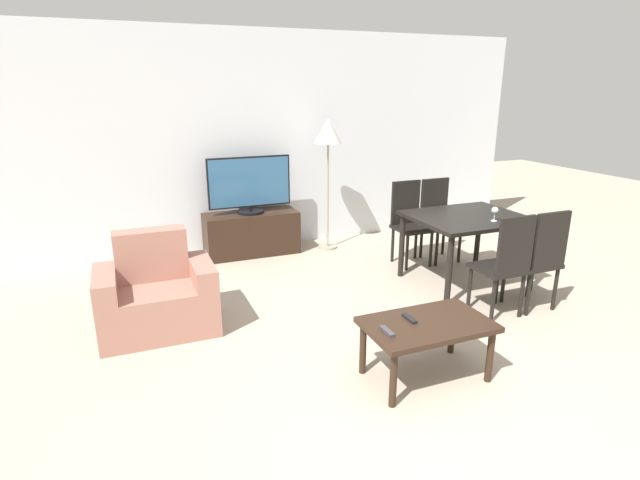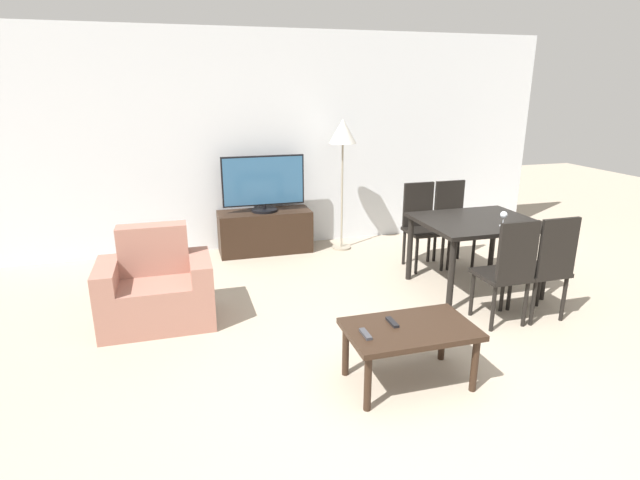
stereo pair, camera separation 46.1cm
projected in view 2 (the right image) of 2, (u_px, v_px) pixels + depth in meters
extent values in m
plane|color=tan|center=(428.00, 431.00, 3.07)|extent=(18.00, 18.00, 0.00)
cube|color=silver|center=(285.00, 142.00, 6.36)|extent=(7.19, 0.06, 2.70)
cube|color=#9E6B5B|center=(158.00, 302.00, 4.41)|extent=(0.60, 0.64, 0.41)
cube|color=#9E6B5B|center=(153.00, 249.00, 4.49)|extent=(0.60, 0.20, 0.45)
cube|color=#9E6B5B|center=(109.00, 298.00, 4.28)|extent=(0.18, 0.64, 0.59)
cube|color=#9E6B5B|center=(202.00, 288.00, 4.49)|extent=(0.18, 0.64, 0.59)
cube|color=black|center=(265.00, 232.00, 6.32)|extent=(1.15, 0.45, 0.53)
cylinder|color=black|center=(264.00, 210.00, 6.24)|extent=(0.32, 0.32, 0.03)
cylinder|color=black|center=(264.00, 207.00, 6.23)|extent=(0.04, 0.04, 0.05)
cube|color=black|center=(263.00, 181.00, 6.13)|extent=(1.02, 0.04, 0.61)
cube|color=#2D5B84|center=(264.00, 181.00, 6.11)|extent=(0.98, 0.01, 0.58)
cube|color=black|center=(410.00, 329.00, 3.46)|extent=(0.90, 0.55, 0.04)
cylinder|color=black|center=(368.00, 383.00, 3.22)|extent=(0.05, 0.05, 0.40)
cylinder|color=black|center=(475.00, 365.00, 3.43)|extent=(0.05, 0.05, 0.40)
cylinder|color=black|center=(346.00, 350.00, 3.62)|extent=(0.05, 0.05, 0.40)
cylinder|color=black|center=(442.00, 336.00, 3.83)|extent=(0.05, 0.05, 0.40)
cube|color=black|center=(477.00, 222.00, 5.02)|extent=(1.15, 0.98, 0.04)
cylinder|color=black|center=(451.00, 276.00, 4.60)|extent=(0.06, 0.06, 0.71)
cylinder|color=black|center=(545.00, 266.00, 4.87)|extent=(0.06, 0.06, 0.71)
cylinder|color=black|center=(410.00, 248.00, 5.39)|extent=(0.06, 0.06, 0.71)
cylinder|color=black|center=(493.00, 241.00, 5.66)|extent=(0.06, 0.06, 0.71)
cube|color=black|center=(501.00, 275.00, 4.39)|extent=(0.40, 0.40, 0.04)
cylinder|color=black|center=(472.00, 294.00, 4.56)|extent=(0.04, 0.04, 0.42)
cylinder|color=black|center=(503.00, 290.00, 4.65)|extent=(0.04, 0.04, 0.42)
cylinder|color=black|center=(493.00, 309.00, 4.27)|extent=(0.04, 0.04, 0.42)
cylinder|color=black|center=(525.00, 304.00, 4.35)|extent=(0.04, 0.04, 0.42)
cube|color=black|center=(518.00, 252.00, 4.14)|extent=(0.37, 0.04, 0.52)
cube|color=black|center=(455.00, 229.00, 5.82)|extent=(0.40, 0.40, 0.04)
cylinder|color=black|center=(449.00, 253.00, 5.70)|extent=(0.04, 0.04, 0.42)
cylinder|color=black|center=(473.00, 250.00, 5.78)|extent=(0.04, 0.04, 0.42)
cylinder|color=black|center=(435.00, 244.00, 5.99)|extent=(0.04, 0.04, 0.42)
cylinder|color=black|center=(459.00, 242.00, 6.08)|extent=(0.04, 0.04, 0.42)
cube|color=black|center=(449.00, 202.00, 5.90)|extent=(0.37, 0.04, 0.52)
cube|color=black|center=(539.00, 271.00, 4.50)|extent=(0.40, 0.40, 0.04)
cylinder|color=black|center=(510.00, 289.00, 4.67)|extent=(0.04, 0.04, 0.42)
cylinder|color=black|center=(539.00, 286.00, 4.76)|extent=(0.04, 0.04, 0.42)
cylinder|color=black|center=(533.00, 303.00, 4.37)|extent=(0.04, 0.04, 0.42)
cylinder|color=black|center=(564.00, 299.00, 4.46)|extent=(0.04, 0.04, 0.42)
cube|color=black|center=(558.00, 248.00, 4.25)|extent=(0.37, 0.04, 0.52)
cube|color=black|center=(424.00, 231.00, 5.71)|extent=(0.40, 0.40, 0.04)
cylinder|color=black|center=(417.00, 256.00, 5.59)|extent=(0.04, 0.04, 0.42)
cylinder|color=black|center=(442.00, 253.00, 5.67)|extent=(0.04, 0.04, 0.42)
cylinder|color=black|center=(404.00, 247.00, 5.88)|extent=(0.04, 0.04, 0.42)
cylinder|color=black|center=(429.00, 245.00, 5.97)|extent=(0.04, 0.04, 0.42)
cube|color=black|center=(418.00, 204.00, 5.80)|extent=(0.37, 0.04, 0.52)
cylinder|color=gray|center=(341.00, 247.00, 6.53)|extent=(0.24, 0.24, 0.02)
cylinder|color=gray|center=(342.00, 196.00, 6.33)|extent=(0.02, 0.02, 1.33)
cone|color=beige|center=(343.00, 131.00, 6.09)|extent=(0.34, 0.34, 0.30)
cube|color=#38383D|center=(366.00, 334.00, 3.33)|extent=(0.04, 0.15, 0.02)
cube|color=black|center=(392.00, 322.00, 3.49)|extent=(0.04, 0.15, 0.02)
cylinder|color=silver|center=(503.00, 226.00, 4.79)|extent=(0.06, 0.06, 0.01)
cylinder|color=silver|center=(503.00, 222.00, 4.78)|extent=(0.01, 0.01, 0.07)
sphere|color=silver|center=(504.00, 215.00, 4.76)|extent=(0.07, 0.07, 0.07)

